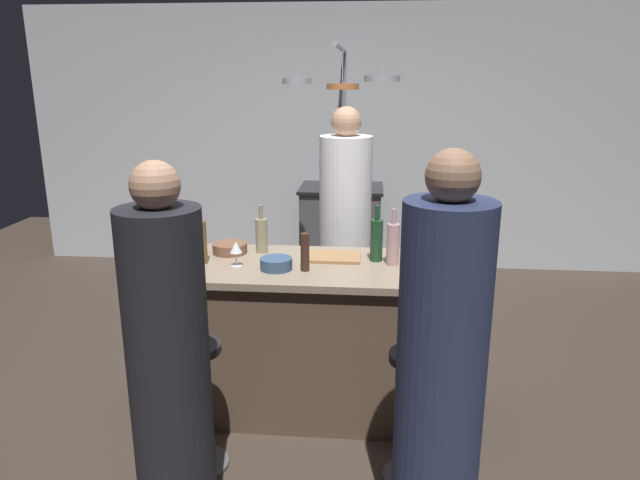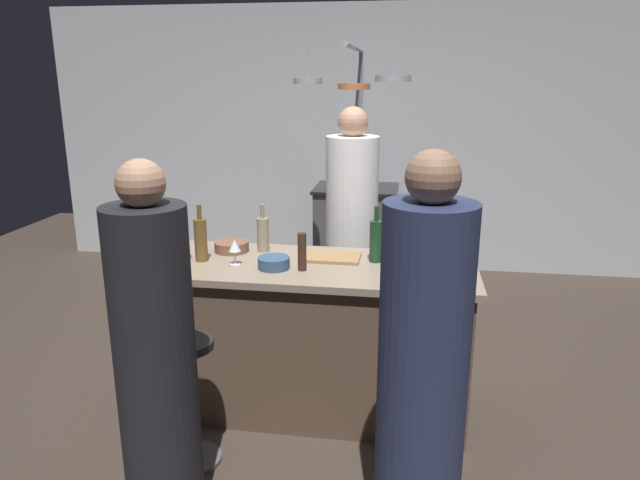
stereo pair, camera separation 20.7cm
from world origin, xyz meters
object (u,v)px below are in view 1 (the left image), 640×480
Objects in this scene: chef at (345,239)px; wine_bottle_white at (262,235)px; wine_bottle_rose at (393,243)px; pepper_mill at (305,252)px; wine_glass_near_left_guest at (236,248)px; mixing_bowl_wooden at (230,248)px; bar_stool_left at (198,400)px; mixing_bowl_blue at (276,264)px; cutting_board at (333,257)px; wine_glass_near_right_guest at (443,242)px; guest_left at (169,368)px; wine_bottle_amber at (200,241)px; wine_bottle_dark at (181,244)px; bar_stool_right at (414,411)px; stove_range at (341,231)px; wine_bottle_green at (377,239)px; guest_right at (440,375)px.

chef is 0.86m from wine_bottle_white.
pepper_mill is at bearing -162.90° from wine_bottle_rose.
wine_bottle_white reaches higher than wine_glass_near_left_guest.
wine_bottle_white reaches higher than mixing_bowl_wooden.
bar_stool_left is at bearing -133.79° from pepper_mill.
pepper_mill is 0.50m from wine_bottle_rose.
mixing_bowl_wooden is (-0.33, 0.28, -0.00)m from mixing_bowl_blue.
pepper_mill is 0.39m from wine_glass_near_left_guest.
wine_glass_near_right_guest reaches higher than cutting_board.
guest_left is 1.27m from cutting_board.
wine_bottle_amber is (-0.74, -0.15, 0.12)m from cutting_board.
wine_glass_near_right_guest is (1.37, 0.19, -0.02)m from wine_bottle_amber.
wine_bottle_white is at bearing 168.64° from cutting_board.
wine_bottle_amber is at bearing -168.32° from cutting_board.
wine_bottle_dark reaches higher than mixing_bowl_blue.
wine_glass_near_right_guest reaches higher than mixing_bowl_blue.
wine_bottle_dark is at bearing 156.83° from bar_stool_right.
cutting_board is 0.37m from wine_bottle_rose.
wine_bottle_white is (-0.44, 0.09, 0.10)m from cutting_board.
wine_glass_near_left_guest is (-0.09, -0.28, -0.00)m from wine_bottle_white.
wine_glass_near_left_guest is (-0.87, -0.11, -0.02)m from wine_bottle_rose.
wine_glass_near_right_guest reaches higher than bar_stool_left.
stove_range is 2.74× the size of wine_bottle_green.
guest_right reaches higher than wine_bottle_white.
wine_bottle_dark reaches higher than cutting_board.
bar_stool_right is at bearing -81.02° from wine_bottle_rose.
bar_stool_right is 1.06m from bar_stool_left.
wine_bottle_amber is at bearing 97.75° from guest_left.
wine_bottle_amber is 1.60× the size of mixing_bowl_wooden.
mixing_bowl_wooden is at bearing -103.43° from stove_range.
guest_left is at bearing 179.24° from guest_right.
pepper_mill is at bearing -150.72° from wine_bottle_green.
pepper_mill is 0.82m from wine_glass_near_right_guest.
wine_bottle_dark reaches higher than wine_glass_near_right_guest.
wine_bottle_white is (0.41, 0.27, -0.01)m from wine_bottle_dark.
cutting_board is 0.76m from wine_bottle_amber.
mixing_bowl_wooden is at bearing 171.88° from wine_bottle_rose.
chef is at bearing 50.20° from wine_bottle_amber.
mixing_bowl_blue is (-0.30, -0.22, 0.02)m from cutting_board.
guest_right is at bearing -37.78° from wine_bottle_amber.
wine_bottle_rose is 2.20× the size of wine_glass_near_right_guest.
pepper_mill is at bearing 61.52° from guest_left.
cutting_board is 0.99× the size of wine_bottle_green.
wine_bottle_white is at bearing 38.43° from wine_bottle_amber.
wine_bottle_amber is (-0.66, -2.49, 0.58)m from stove_range.
wine_glass_near_right_guest is (1.25, 0.77, 0.63)m from bar_stool_left.
guest_right is 8.14× the size of mixing_bowl_wooden.
guest_left is (-1.12, 0.01, -0.03)m from guest_right.
bar_stool_left is 0.94m from pepper_mill.
cutting_board is at bearing -11.36° from wine_bottle_white.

